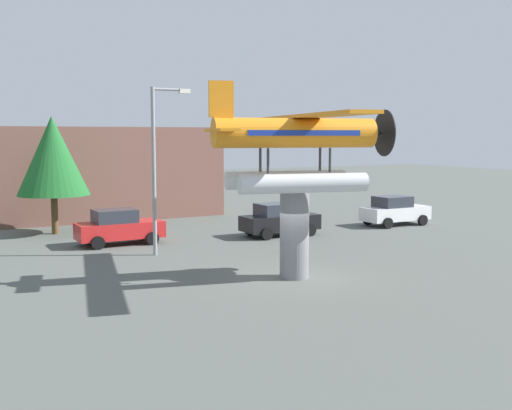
% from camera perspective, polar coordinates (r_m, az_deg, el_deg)
% --- Properties ---
extents(ground_plane, '(140.00, 140.00, 0.00)m').
position_cam_1_polar(ground_plane, '(24.35, 3.44, -6.52)').
color(ground_plane, '#515651').
extents(display_pedestal, '(1.10, 1.10, 3.32)m').
position_cam_1_polar(display_pedestal, '(24.04, 3.46, -2.65)').
color(display_pedestal, slate).
rests_on(display_pedestal, ground).
extents(floatplane_monument, '(7.16, 10.38, 4.00)m').
position_cam_1_polar(floatplane_monument, '(23.79, 3.81, 5.31)').
color(floatplane_monument, silver).
rests_on(floatplane_monument, display_pedestal).
extents(car_mid_red, '(4.20, 2.02, 1.76)m').
position_cam_1_polar(car_mid_red, '(32.10, -12.21, -1.93)').
color(car_mid_red, red).
rests_on(car_mid_red, ground).
extents(car_far_black, '(4.20, 2.02, 1.76)m').
position_cam_1_polar(car_far_black, '(34.11, 2.09, -1.31)').
color(car_far_black, black).
rests_on(car_far_black, ground).
extents(car_distant_white, '(4.20, 2.02, 1.76)m').
position_cam_1_polar(car_distant_white, '(38.97, 12.32, -0.50)').
color(car_distant_white, white).
rests_on(car_distant_white, ground).
extents(streetlight_primary, '(1.84, 0.28, 7.51)m').
position_cam_1_polar(streetlight_primary, '(28.74, -8.77, 4.20)').
color(streetlight_primary, gray).
rests_on(streetlight_primary, ground).
extents(storefront_building, '(14.22, 7.11, 5.89)m').
position_cam_1_polar(storefront_building, '(43.70, -13.40, 2.91)').
color(storefront_building, brown).
rests_on(storefront_building, ground).
extents(tree_east, '(3.86, 3.86, 6.43)m').
position_cam_1_polar(tree_east, '(36.19, -17.76, 4.21)').
color(tree_east, brown).
rests_on(tree_east, ground).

